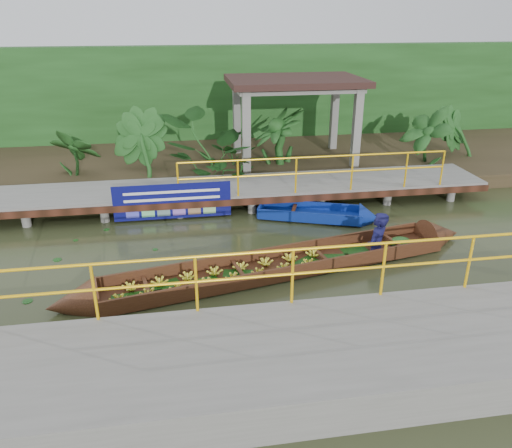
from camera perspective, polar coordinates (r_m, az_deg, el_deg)
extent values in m
plane|color=#2B3319|center=(11.47, -3.35, -3.97)|extent=(80.00, 80.00, 0.00)
cube|color=#2F2717|center=(18.38, -5.88, 7.32)|extent=(30.00, 8.00, 0.45)
cube|color=slate|center=(14.49, -4.88, 4.09)|extent=(16.00, 2.00, 0.15)
cube|color=black|center=(13.58, -4.52, 2.40)|extent=(16.00, 0.12, 0.18)
cylinder|color=yellow|center=(13.74, 6.91, 7.62)|extent=(7.50, 0.05, 0.05)
cylinder|color=yellow|center=(13.87, 6.82, 5.83)|extent=(7.50, 0.05, 0.05)
cylinder|color=yellow|center=(13.88, 6.81, 5.64)|extent=(0.05, 0.05, 1.00)
cylinder|color=slate|center=(16.11, -26.89, 2.52)|extent=(0.24, 0.24, 0.55)
cylinder|color=slate|center=(14.13, -20.93, 0.85)|extent=(0.24, 0.24, 0.55)
cylinder|color=slate|center=(15.60, -19.91, 3.07)|extent=(0.24, 0.24, 0.55)
cylinder|color=slate|center=(13.84, -12.84, 1.39)|extent=(0.24, 0.24, 0.55)
cylinder|color=slate|center=(15.34, -12.57, 3.59)|extent=(0.24, 0.24, 0.55)
cylinder|color=slate|center=(13.84, -4.57, 1.92)|extent=(0.24, 0.24, 0.55)
cylinder|color=slate|center=(15.34, -5.09, 4.07)|extent=(0.24, 0.24, 0.55)
cylinder|color=slate|center=(14.12, 3.55, 2.39)|extent=(0.24, 0.24, 0.55)
cylinder|color=slate|center=(15.59, 2.28, 4.47)|extent=(0.24, 0.24, 0.55)
cylinder|color=slate|center=(14.67, 11.20, 2.80)|extent=(0.24, 0.24, 0.55)
cylinder|color=slate|center=(16.09, 9.30, 4.78)|extent=(0.24, 0.24, 0.55)
cylinder|color=slate|center=(15.46, 18.20, 3.12)|extent=(0.24, 0.24, 0.55)
cylinder|color=slate|center=(16.82, 15.81, 5.01)|extent=(0.24, 0.24, 0.55)
cylinder|color=slate|center=(13.84, -4.57, 1.92)|extent=(0.24, 0.24, 0.55)
cube|color=slate|center=(7.99, 7.38, -15.21)|extent=(18.00, 2.40, 0.70)
cylinder|color=yellow|center=(8.21, 5.65, -2.85)|extent=(10.00, 0.05, 0.05)
cylinder|color=yellow|center=(8.41, 5.53, -5.60)|extent=(10.00, 0.05, 0.05)
cylinder|color=yellow|center=(8.44, 5.51, -5.90)|extent=(0.05, 0.05, 1.00)
cube|color=slate|center=(15.83, -1.10, 9.98)|extent=(0.25, 0.25, 2.80)
cube|color=slate|center=(16.71, 11.41, 10.24)|extent=(0.25, 0.25, 2.80)
cube|color=slate|center=(18.16, -2.21, 11.70)|extent=(0.25, 0.25, 2.80)
cube|color=slate|center=(18.93, 8.91, 11.92)|extent=(0.25, 0.25, 2.80)
cube|color=slate|center=(17.09, 4.47, 15.34)|extent=(4.00, 2.60, 0.12)
cube|color=black|center=(17.06, 4.49, 16.00)|extent=(4.40, 3.00, 0.20)
cube|color=#173C13|center=(20.44, -6.57, 14.01)|extent=(30.00, 0.80, 4.00)
cube|color=#331A0E|center=(10.93, 2.89, -5.10)|extent=(7.78, 2.56, 0.06)
cube|color=#331A0E|center=(11.26, 1.91, -3.40)|extent=(7.59, 1.67, 0.33)
cube|color=#331A0E|center=(10.48, 3.98, -5.62)|extent=(7.59, 1.67, 0.33)
cone|color=#331A0E|center=(10.14, -20.25, -8.61)|extent=(1.14, 1.11, 0.93)
cone|color=#331A0E|center=(13.10, 20.42, -1.24)|extent=(1.14, 1.11, 0.93)
ellipsoid|color=#173C13|center=(12.36, 16.17, -2.03)|extent=(0.62, 0.53, 0.25)
imported|color=#10103D|center=(11.64, 13.95, 1.23)|extent=(0.79, 0.79, 1.85)
cube|color=navy|center=(13.65, 6.23, 0.96)|extent=(2.87, 1.73, 0.09)
cube|color=navy|center=(13.99, 6.41, 2.00)|extent=(2.60, 1.01, 0.28)
cube|color=navy|center=(13.23, 6.09, 0.73)|extent=(2.60, 1.01, 0.28)
cube|color=navy|center=(13.77, 0.55, 1.81)|extent=(0.34, 0.79, 0.28)
cone|color=navy|center=(13.61, 12.79, 0.67)|extent=(0.78, 0.91, 0.77)
cube|color=black|center=(13.63, 4.34, 1.67)|extent=(0.37, 0.81, 0.05)
cube|color=#0B0D5B|center=(13.48, -9.51, 2.57)|extent=(3.11, 0.03, 0.97)
cube|color=white|center=(13.37, -9.59, 3.62)|extent=(2.53, 0.01, 0.07)
cube|color=white|center=(13.44, -9.53, 2.82)|extent=(2.53, 0.01, 0.07)
imported|color=#173C13|center=(16.26, -20.22, 7.75)|extent=(1.33, 1.33, 1.66)
imported|color=#173C13|center=(16.00, -13.13, 8.34)|extent=(1.33, 1.33, 1.66)
imported|color=#173C13|center=(16.01, -4.09, 8.90)|extent=(1.33, 1.33, 1.66)
imported|color=#173C13|center=(16.31, 3.01, 9.19)|extent=(1.33, 1.33, 1.66)
imported|color=#173C13|center=(18.01, 18.98, 9.34)|extent=(1.33, 1.33, 1.66)
imported|color=#173C13|center=(18.76, 23.09, 9.26)|extent=(1.33, 1.33, 1.66)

